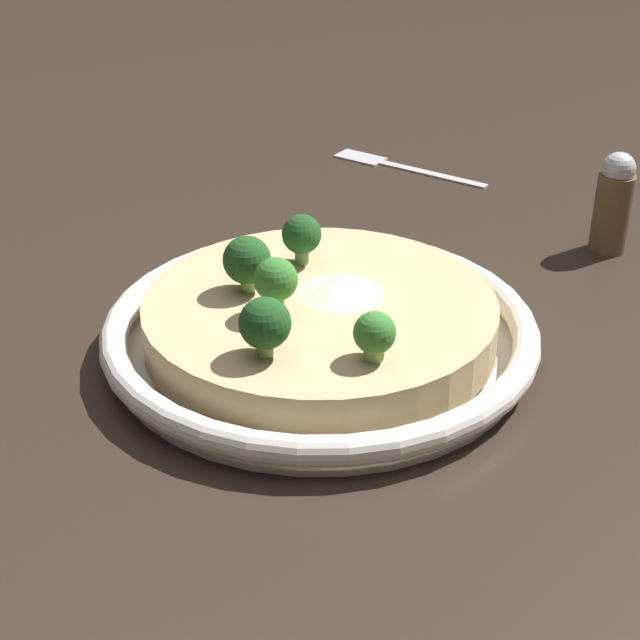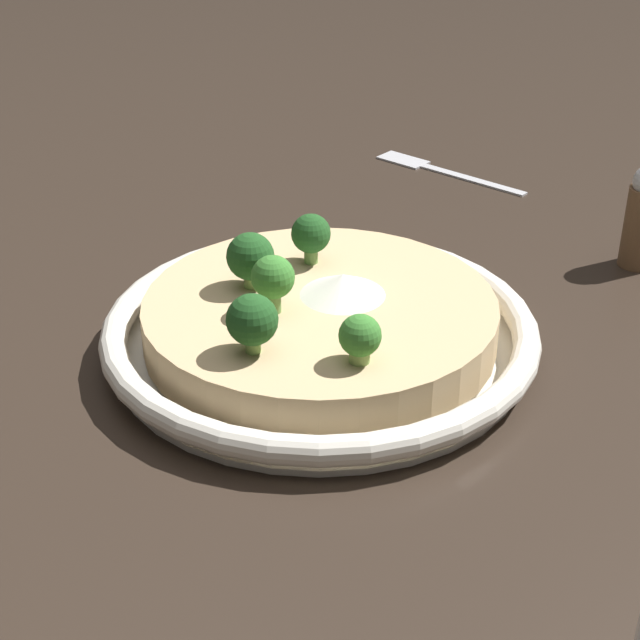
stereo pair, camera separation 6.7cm
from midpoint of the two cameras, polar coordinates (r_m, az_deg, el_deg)
name	(u,v)px [view 1 (the left image)]	position (r m, az deg, el deg)	size (l,w,h in m)	color
ground_plane	(320,351)	(0.69, -2.81, -1.88)	(6.00, 6.00, 0.00)	#2D231C
risotto_bowl	(320,327)	(0.68, -2.85, -0.51)	(0.30, 0.30, 0.04)	silver
cheese_sprinkle	(341,283)	(0.67, -1.64, 2.07)	(0.06, 0.06, 0.02)	white
broccoli_front_left	(375,334)	(0.59, -0.06, -0.94)	(0.03, 0.03, 0.03)	#84A856
broccoli_left	(276,281)	(0.64, -5.61, 2.19)	(0.03, 0.03, 0.04)	#668E47
broccoli_right	(302,235)	(0.71, -3.81, 4.87)	(0.03, 0.03, 0.04)	#668E47
broccoli_back	(248,260)	(0.68, -7.08, 3.43)	(0.03, 0.03, 0.04)	#84A856
broccoli_back_left	(265,324)	(0.60, -6.46, -0.33)	(0.03, 0.03, 0.04)	#759E4C
fork_utensil	(394,164)	(1.02, 2.40, 9.00)	(0.07, 0.17, 0.00)	#B7B7BC
pepper_shaker	(613,202)	(0.84, 14.53, 6.60)	(0.03, 0.03, 0.09)	brown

